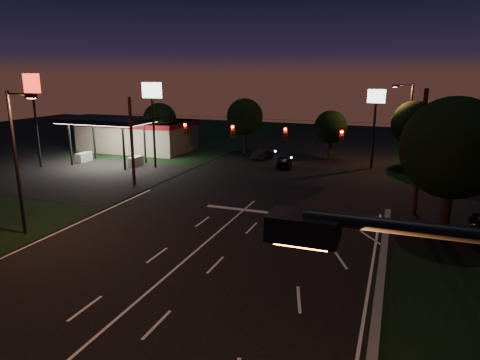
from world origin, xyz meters
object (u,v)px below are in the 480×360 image
at_px(car_oncoming_a, 284,161).
at_px(car_oncoming_b, 263,154).
at_px(tree_right_near, 453,149).
at_px(utility_pole_right, 414,214).

relative_size(car_oncoming_a, car_oncoming_b, 1.05).
distance_m(tree_right_near, car_oncoming_b, 28.03).
bearing_deg(car_oncoming_b, car_oncoming_a, 146.94).
bearing_deg(tree_right_near, car_oncoming_a, 130.28).
relative_size(utility_pole_right, tree_right_near, 1.03).
xyz_separation_m(utility_pole_right, car_oncoming_b, (-16.56, 15.97, 0.61)).
bearing_deg(car_oncoming_b, utility_pole_right, 148.80).
height_order(tree_right_near, car_oncoming_a, tree_right_near).
distance_m(tree_right_near, car_oncoming_a, 23.02).
bearing_deg(tree_right_near, car_oncoming_b, 131.00).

